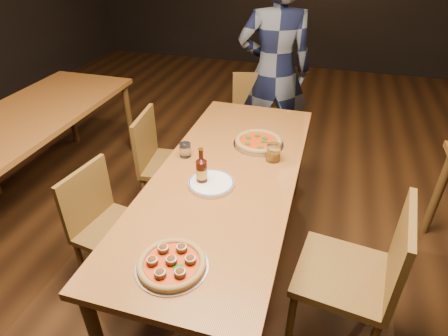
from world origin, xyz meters
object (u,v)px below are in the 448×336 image
(pizza_margherita, at_px, (258,142))
(diner, at_px, (274,73))
(beer_bottle, at_px, (202,172))
(chair_main_nw, at_px, (116,230))
(chair_main_e, at_px, (343,273))
(amber_glass, at_px, (273,152))
(table_left, at_px, (24,126))
(table_main, at_px, (226,184))
(water_glass, at_px, (185,150))
(chair_main_sw, at_px, (172,164))
(pizza_meatball, at_px, (172,263))
(chair_end, at_px, (257,128))
(plate_stack, at_px, (211,184))

(pizza_margherita, bearing_deg, diner, 94.70)
(beer_bottle, bearing_deg, chair_main_nw, -162.54)
(chair_main_e, bearing_deg, amber_glass, -131.83)
(table_left, height_order, pizza_margherita, pizza_margherita)
(table_main, height_order, water_glass, water_glass)
(chair_main_sw, xyz_separation_m, pizza_meatball, (0.53, -1.20, 0.33))
(table_left, bearing_deg, chair_end, 28.24)
(table_main, xyz_separation_m, plate_stack, (-0.05, -0.14, 0.08))
(chair_main_nw, distance_m, pizza_meatball, 0.82)
(chair_end, xyz_separation_m, beer_bottle, (-0.04, -1.32, 0.36))
(chair_main_e, bearing_deg, chair_main_nw, -83.90)
(table_main, height_order, pizza_margherita, pizza_margherita)
(chair_main_e, relative_size, pizza_margherita, 2.95)
(pizza_meatball, height_order, water_glass, water_glass)
(pizza_margherita, xyz_separation_m, water_glass, (-0.41, -0.27, 0.02))
(chair_end, bearing_deg, water_glass, -117.41)
(table_left, relative_size, plate_stack, 7.94)
(chair_end, bearing_deg, table_left, -166.35)
(chair_main_sw, relative_size, pizza_meatball, 2.82)
(table_main, distance_m, chair_main_nw, 0.73)
(chair_main_e, height_order, pizza_meatball, chair_main_e)
(chair_main_sw, distance_m, plate_stack, 0.85)
(diner, bearing_deg, chair_main_sw, 43.59)
(chair_main_nw, bearing_deg, chair_end, -11.94)
(chair_main_sw, relative_size, chair_main_e, 0.90)
(pizza_margherita, bearing_deg, chair_main_nw, -136.25)
(chair_main_nw, bearing_deg, pizza_meatball, -118.94)
(table_main, relative_size, chair_end, 2.14)
(table_main, relative_size, chair_main_e, 2.05)
(table_main, relative_size, beer_bottle, 8.97)
(water_glass, bearing_deg, chair_main_e, -23.92)
(pizza_margherita, relative_size, diner, 0.19)
(table_left, height_order, chair_main_sw, chair_main_sw)
(table_left, relative_size, pizza_meatball, 6.44)
(plate_stack, bearing_deg, amber_glass, 52.25)
(table_left, bearing_deg, table_main, -10.01)
(pizza_meatball, relative_size, water_glass, 3.49)
(plate_stack, bearing_deg, table_left, 165.15)
(pizza_meatball, xyz_separation_m, plate_stack, (-0.02, 0.61, -0.01))
(chair_main_nw, height_order, pizza_meatball, chair_main_nw)
(pizza_meatball, bearing_deg, water_glass, 107.59)
(table_left, xyz_separation_m, amber_glass, (1.93, -0.08, 0.13))
(pizza_meatball, xyz_separation_m, pizza_margherita, (0.13, 1.14, -0.00))
(chair_main_e, relative_size, pizza_meatball, 3.14)
(chair_main_sw, xyz_separation_m, diner, (0.58, 0.99, 0.45))
(pizza_margherita, relative_size, beer_bottle, 1.48)
(amber_glass, bearing_deg, water_glass, -168.72)
(table_main, relative_size, amber_glass, 18.55)
(water_glass, relative_size, diner, 0.05)
(pizza_margherita, height_order, beer_bottle, beer_bottle)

